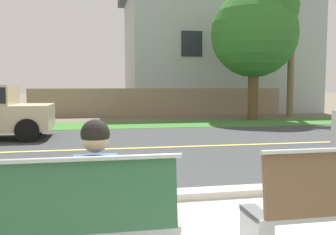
# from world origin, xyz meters

# --- Properties ---
(ground_plane) EXTENTS (140.00, 140.00, 0.00)m
(ground_plane) POSITION_xyz_m (0.00, 8.00, 0.00)
(ground_plane) COLOR #665B4C
(curb_edge) EXTENTS (44.00, 0.30, 0.11)m
(curb_edge) POSITION_xyz_m (0.00, 2.35, 0.06)
(curb_edge) COLOR #ADA89E
(curb_edge) RESTS_ON ground_plane
(street_asphalt) EXTENTS (52.00, 8.00, 0.01)m
(street_asphalt) POSITION_xyz_m (0.00, 6.50, 0.00)
(street_asphalt) COLOR #383A3D
(street_asphalt) RESTS_ON ground_plane
(road_centre_line) EXTENTS (48.00, 0.14, 0.01)m
(road_centre_line) POSITION_xyz_m (0.00, 6.50, 0.01)
(road_centre_line) COLOR #E0CC4C
(road_centre_line) RESTS_ON ground_plane
(far_verge_grass) EXTENTS (48.00, 2.80, 0.02)m
(far_verge_grass) POSITION_xyz_m (0.00, 12.04, 0.01)
(far_verge_grass) COLOR #38702D
(far_verge_grass) RESTS_ON ground_plane
(bench_left) EXTENTS (1.83, 0.48, 1.01)m
(bench_left) POSITION_xyz_m (-1.23, 0.42, 0.46)
(bench_left) COLOR #9EA0A8
(bench_left) RESTS_ON ground_plane
(seated_person_blue) EXTENTS (0.52, 0.68, 1.25)m
(seated_person_blue) POSITION_xyz_m (-0.94, 0.59, 0.68)
(seated_person_blue) COLOR #333D56
(seated_person_blue) RESTS_ON ground_plane
(shade_tree_left) EXTENTS (3.81, 3.81, 6.29)m
(shade_tree_left) POSITION_xyz_m (6.08, 13.08, 4.08)
(shade_tree_left) COLOR brown
(shade_tree_left) RESTS_ON ground_plane
(garden_wall) EXTENTS (13.00, 0.36, 1.40)m
(garden_wall) POSITION_xyz_m (2.33, 16.38, 0.70)
(garden_wall) COLOR gray
(garden_wall) RESTS_ON ground_plane
(house_across_street) EXTENTS (11.54, 6.91, 7.32)m
(house_across_street) POSITION_xyz_m (6.36, 19.58, 3.70)
(house_across_street) COLOR #A3ADB2
(house_across_street) RESTS_ON ground_plane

